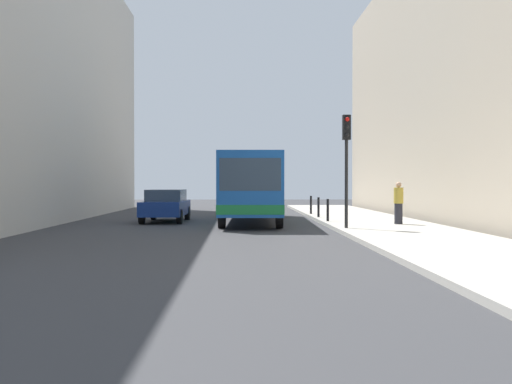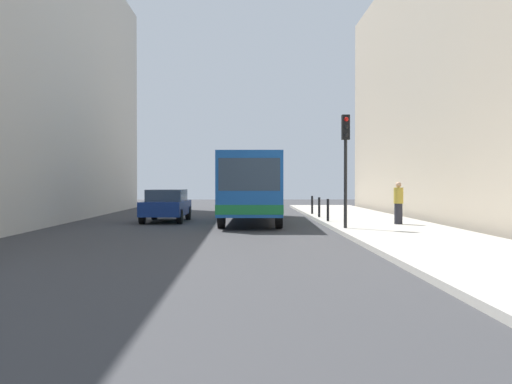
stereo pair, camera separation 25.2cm
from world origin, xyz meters
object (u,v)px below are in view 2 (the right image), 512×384
Objects in this scene: car_behind_bus at (239,198)px; bollard_mid at (319,207)px; car_beside_bus at (167,205)px; traffic_light at (346,149)px; pedestrian_near_signal at (398,203)px; bus at (252,184)px; bollard_far at (312,205)px; bollard_near at (328,210)px.

bollard_mid is at bearing 114.34° from car_behind_bus.
car_beside_bus is 1.08× the size of traffic_light.
pedestrian_near_signal is at bearing 116.37° from car_behind_bus.
car_beside_bus is 2.65× the size of pedestrian_near_signal.
bus is 11.67× the size of bollard_far.
pedestrian_near_signal is (5.78, -3.90, -0.74)m from bus.
traffic_light is (7.27, -6.01, 2.22)m from car_beside_bus.
bollard_near is (3.23, -2.05, -1.10)m from bus.
bus is 3.54m from bollard_mid.
car_behind_bus is at bearing 103.60° from traffic_light.
traffic_light reaches higher than car_beside_bus.
bollard_mid is 1.00× the size of bollard_far.
traffic_light is at bearing -89.42° from bollard_far.
traffic_light is 4.53m from bollard_near.
pedestrian_near_signal is at bearing 39.26° from traffic_light.
bus reaches higher than bollard_mid.
bollard_far is at bearing -127.95° from bus.
bus is at bearing 147.59° from bollard_near.
traffic_light reaches higher than bollard_far.
traffic_light reaches higher than bus.
pedestrian_near_signal is at bearing 159.01° from car_beside_bus.
pedestrian_near_signal is (2.45, 2.00, -2.02)m from traffic_light.
bollard_mid is at bearing 121.09° from pedestrian_near_signal.
car_beside_bus is (-3.93, 0.11, -0.94)m from bus.
bollard_mid is 0.57× the size of pedestrian_near_signal.
traffic_light is (3.33, -5.90, 1.28)m from bus.
car_behind_bus is 4.71× the size of bollard_near.
car_beside_bus is 7.48m from bollard_near.
bollard_mid is (3.92, -9.80, -0.16)m from car_behind_bus.
bollard_near is at bearing 164.71° from car_beside_bus.
traffic_light is at bearing 106.12° from car_behind_bus.
bollard_near is at bearing -90.00° from bollard_mid.
car_behind_bus is at bearing 107.07° from bollard_near.
car_behind_bus reaches higher than bollard_near.
traffic_light is 3.75m from pedestrian_near_signal.
bollard_mid is (0.00, 2.98, 0.00)m from bollard_near.
bollard_mid is at bearing -171.97° from car_beside_bus.
traffic_light is at bearing -89.16° from bollard_mid.
car_behind_bus is (3.24, 10.62, 0.00)m from car_beside_bus.
car_beside_bus and car_behind_bus have the same top height.
pedestrian_near_signal is (2.55, -1.85, 0.36)m from bollard_near.
traffic_light is 2.44× the size of pedestrian_near_signal.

